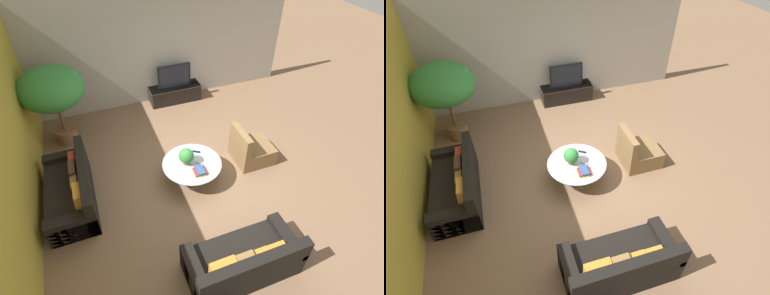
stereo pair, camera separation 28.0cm
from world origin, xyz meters
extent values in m
plane|color=brown|center=(0.00, 0.00, 0.00)|extent=(24.00, 24.00, 0.00)
cube|color=#A39E93|center=(0.00, 3.26, 1.50)|extent=(7.40, 0.12, 3.00)
cube|color=gold|center=(-3.26, 0.20, 1.50)|extent=(0.12, 7.40, 3.00)
cube|color=black|center=(0.37, 2.94, 0.23)|extent=(1.41, 0.48, 0.46)
cube|color=#2D2823|center=(0.37, 2.94, 0.45)|extent=(1.44, 0.50, 0.02)
cube|color=black|center=(0.37, 2.94, 0.78)|extent=(0.91, 0.08, 0.64)
cube|color=black|center=(0.37, 2.90, 0.78)|extent=(0.83, 0.00, 0.58)
cube|color=black|center=(0.37, 2.94, 0.47)|extent=(0.27, 0.13, 0.02)
cylinder|color=#756656|center=(-0.27, -0.09, 0.01)|extent=(0.66, 0.66, 0.02)
cylinder|color=#756656|center=(-0.27, -0.09, 0.22)|extent=(0.10, 0.10, 0.44)
cylinder|color=#A8B2B7|center=(-0.27, -0.09, 0.45)|extent=(1.19, 1.19, 0.02)
cube|color=black|center=(-2.64, 0.17, 0.21)|extent=(0.84, 1.89, 0.42)
cube|color=black|center=(-2.30, 0.17, 0.63)|extent=(0.16, 1.89, 0.42)
cube|color=black|center=(-2.64, 1.02, 0.27)|extent=(0.84, 0.20, 0.54)
cube|color=black|center=(-2.64, -0.67, 0.27)|extent=(0.84, 0.20, 0.54)
cube|color=#B23328|center=(-2.46, 0.66, 0.57)|extent=(0.14, 0.34, 0.31)
cube|color=#422D1E|center=(-2.46, 0.33, 0.59)|extent=(0.17, 0.38, 0.36)
cube|color=olive|center=(-2.46, 0.01, 0.56)|extent=(0.17, 0.31, 0.30)
cube|color=orange|center=(-2.46, -0.31, 0.60)|extent=(0.15, 0.39, 0.36)
cube|color=black|center=(-0.24, -2.19, 0.21)|extent=(1.75, 0.84, 0.42)
cube|color=black|center=(-0.24, -2.53, 0.63)|extent=(1.75, 0.16, 0.42)
cube|color=black|center=(0.53, -2.19, 0.27)|extent=(0.20, 0.84, 0.54)
cube|color=black|center=(-1.02, -2.19, 0.27)|extent=(0.20, 0.84, 0.54)
cube|color=orange|center=(0.19, -2.37, 0.55)|extent=(0.29, 0.13, 0.27)
cube|color=orange|center=(-0.10, -2.37, 0.56)|extent=(0.30, 0.12, 0.27)
cube|color=olive|center=(-0.39, -2.37, 0.59)|extent=(0.37, 0.14, 0.34)
cube|color=orange|center=(-0.67, -2.37, 0.59)|extent=(0.39, 0.13, 0.35)
cube|color=brown|center=(1.20, 0.01, 0.20)|extent=(0.80, 0.76, 0.40)
cube|color=brown|center=(0.87, 0.01, 0.63)|extent=(0.14, 0.76, 0.46)
cylinder|color=brown|center=(-2.60, 2.15, 0.17)|extent=(0.48, 0.48, 0.34)
cylinder|color=brown|center=(-2.60, 2.15, 0.66)|extent=(0.08, 0.08, 0.64)
ellipsoid|color=#337F38|center=(-2.60, 2.15, 1.43)|extent=(1.38, 1.38, 0.89)
cylinder|color=brown|center=(-0.37, -0.06, 0.50)|extent=(0.12, 0.12, 0.08)
sphere|color=#337F38|center=(-0.37, -0.06, 0.67)|extent=(0.30, 0.30, 0.30)
cube|color=gold|center=(-0.22, -0.39, 0.47)|extent=(0.25, 0.29, 0.03)
cube|color=#A32823|center=(-0.22, -0.39, 0.50)|extent=(0.25, 0.25, 0.03)
cube|color=#2D4C84|center=(-0.21, -0.39, 0.53)|extent=(0.16, 0.26, 0.03)
cube|color=black|center=(-0.06, 0.19, 0.47)|extent=(0.15, 0.12, 0.02)
cube|color=gray|center=(-0.13, -0.16, 0.47)|extent=(0.14, 0.14, 0.02)
camera|label=1|loc=(-1.80, -4.12, 4.64)|focal=28.00mm
camera|label=2|loc=(-1.54, -4.21, 4.64)|focal=28.00mm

